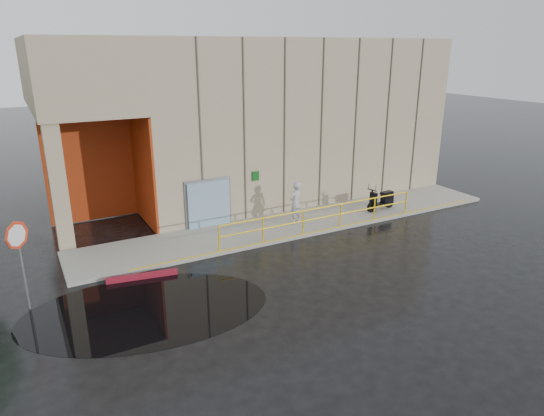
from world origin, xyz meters
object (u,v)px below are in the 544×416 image
Objects in this scene: person at (296,203)px; scooter at (382,194)px; stop_sign at (19,247)px; red_curb at (142,276)px.

scooter is at bearing 156.38° from person.
scooter is at bearing -14.97° from stop_sign.
red_curb is (3.54, 0.39, -1.97)m from stop_sign.
scooter is 12.01m from red_curb.
person is 11.12m from stop_sign.
scooter is 15.58m from stop_sign.
stop_sign is (-10.84, -2.26, 0.96)m from person.
scooter is 0.74× the size of red_curb.
stop_sign reaches higher than person.
red_curb is (-7.30, -1.87, -1.01)m from person.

